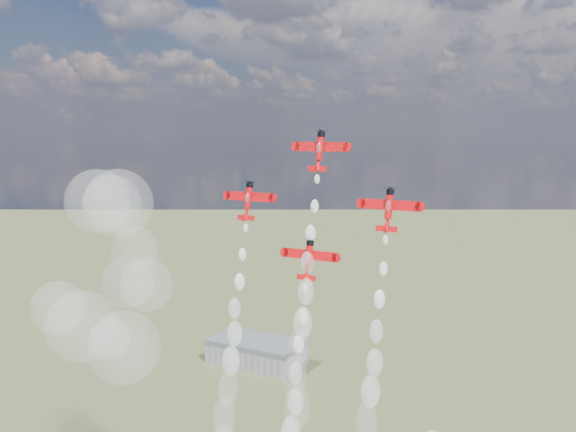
% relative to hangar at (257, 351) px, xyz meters
% --- Properties ---
extents(hangar, '(50.00, 28.00, 13.00)m').
position_rel_hangar_xyz_m(hangar, '(0.00, 0.00, 0.00)').
color(hangar, gray).
rests_on(hangar, ground).
extents(plane_lead, '(11.61, 4.14, 8.19)m').
position_rel_hangar_xyz_m(plane_lead, '(116.22, -162.42, 115.69)').
color(plane_lead, red).
rests_on(plane_lead, ground).
extents(plane_left, '(11.61, 4.14, 8.19)m').
position_rel_hangar_xyz_m(plane_left, '(100.58, -164.78, 105.00)').
color(plane_left, red).
rests_on(plane_left, ground).
extents(plane_right, '(11.61, 4.14, 8.19)m').
position_rel_hangar_xyz_m(plane_right, '(131.87, -164.78, 105.00)').
color(plane_right, red).
rests_on(plane_right, ground).
extents(plane_slot, '(11.61, 4.14, 8.19)m').
position_rel_hangar_xyz_m(plane_slot, '(116.22, -167.14, 94.30)').
color(plane_slot, red).
rests_on(plane_slot, ground).
extents(smoke_trail_lead, '(6.04, 12.40, 47.60)m').
position_rel_hangar_xyz_m(smoke_trail_lead, '(116.30, -171.27, 74.76)').
color(smoke_trail_lead, white).
rests_on(smoke_trail_lead, plane_lead).
extents(smoke_trail_left, '(5.32, 12.81, 47.74)m').
position_rel_hangar_xyz_m(smoke_trail_left, '(100.62, -173.68, 63.90)').
color(smoke_trail_left, white).
rests_on(smoke_trail_left, plane_left).
extents(drifted_smoke_cloud, '(43.69, 35.57, 52.75)m').
position_rel_hangar_xyz_m(drifted_smoke_cloud, '(52.46, -158.30, 82.63)').
color(drifted_smoke_cloud, white).
rests_on(drifted_smoke_cloud, ground).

